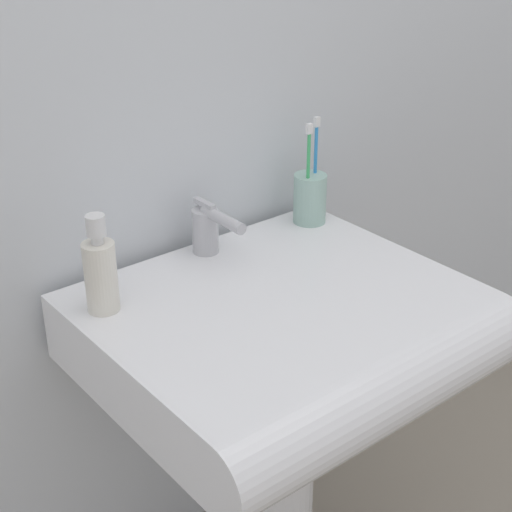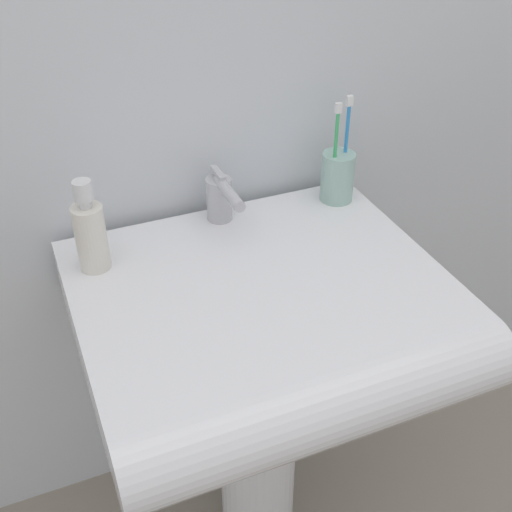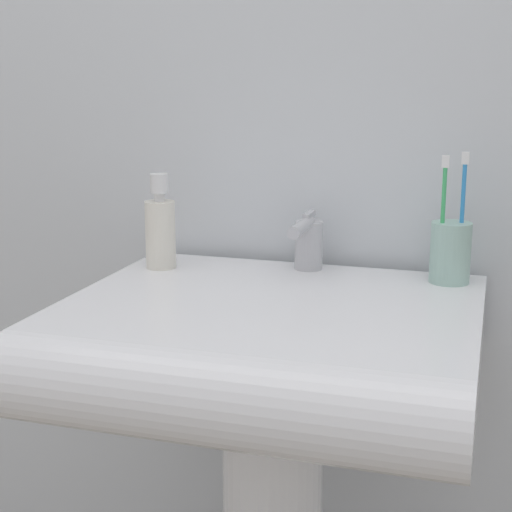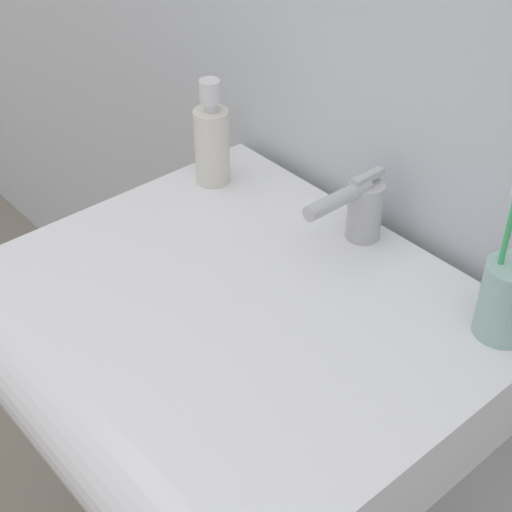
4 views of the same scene
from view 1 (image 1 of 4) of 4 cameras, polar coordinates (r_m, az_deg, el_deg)
name	(u,v)px [view 1 (image 1 of 4)]	position (r m, az deg, el deg)	size (l,w,h in m)	color
sink_pedestal	(272,482)	(1.61, 1.15, -16.11)	(0.16, 0.16, 0.60)	white
sink_basin	(292,338)	(1.36, 2.66, -5.95)	(0.63, 0.57, 0.13)	white
faucet	(209,228)	(1.48, -3.47, 2.04)	(0.05, 0.14, 0.10)	#B7B7BC
toothbrush_cup	(310,197)	(1.61, 3.94, 4.30)	(0.07, 0.07, 0.22)	#99BFB2
soap_bottle	(100,272)	(1.30, -11.25, -1.16)	(0.05, 0.05, 0.17)	silver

